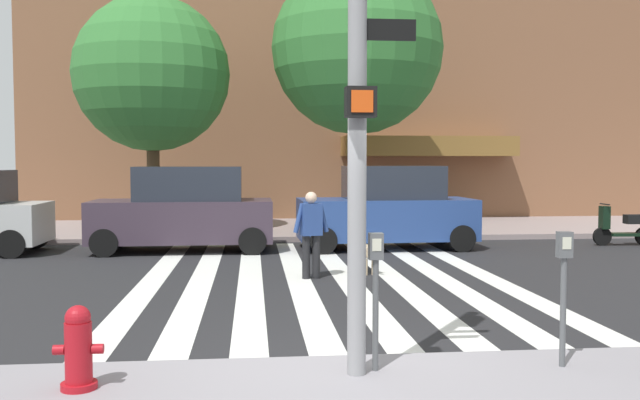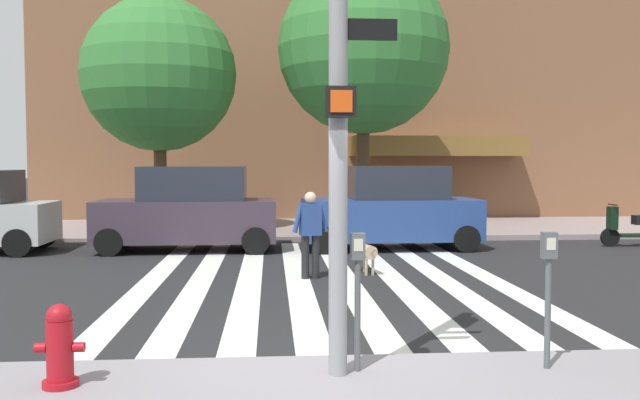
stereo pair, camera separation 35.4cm
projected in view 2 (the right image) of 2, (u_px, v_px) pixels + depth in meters
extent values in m
plane|color=#232326|center=(298.00, 278.00, 12.88)|extent=(160.00, 160.00, 0.00)
cube|color=gray|center=(287.00, 229.00, 21.54)|extent=(80.00, 6.00, 0.15)
cube|color=silver|center=(153.00, 279.00, 12.69)|extent=(0.45, 10.80, 0.01)
cube|color=silver|center=(202.00, 279.00, 12.75)|extent=(0.45, 10.80, 0.01)
cube|color=silver|center=(250.00, 278.00, 12.82)|extent=(0.45, 10.80, 0.01)
cube|color=silver|center=(297.00, 278.00, 12.88)|extent=(0.45, 10.80, 0.01)
cube|color=silver|center=(345.00, 277.00, 12.95)|extent=(0.45, 10.80, 0.01)
cube|color=silver|center=(391.00, 276.00, 13.01)|extent=(0.45, 10.80, 0.01)
cube|color=silver|center=(437.00, 276.00, 13.08)|extent=(0.45, 10.80, 0.01)
cube|color=silver|center=(483.00, 275.00, 13.14)|extent=(0.45, 10.80, 0.01)
cube|color=brown|center=(437.00, 146.00, 24.17)|extent=(6.16, 1.60, 0.70)
cylinder|color=gray|center=(338.00, 72.00, 6.41)|extent=(0.18, 0.18, 5.80)
cube|color=black|center=(340.00, 102.00, 6.22)|extent=(0.28, 0.18, 0.28)
cube|color=#E54C14|center=(341.00, 101.00, 6.12)|extent=(0.20, 0.01, 0.20)
cube|color=black|center=(368.00, 30.00, 6.40)|extent=(0.56, 0.03, 0.20)
cylinder|color=#A9131C|center=(61.00, 383.00, 6.20)|extent=(0.32, 0.32, 0.06)
cylinder|color=#A9131C|center=(60.00, 350.00, 6.19)|extent=(0.24, 0.24, 0.55)
sphere|color=#A9131C|center=(59.00, 316.00, 6.17)|extent=(0.23, 0.23, 0.23)
cylinder|color=#A9131C|center=(41.00, 348.00, 6.17)|extent=(0.10, 0.09, 0.09)
cylinder|color=#A9131C|center=(79.00, 347.00, 6.20)|extent=(0.10, 0.09, 0.09)
cylinder|color=#515456|center=(357.00, 315.00, 6.64)|extent=(0.06, 0.06, 1.10)
cube|color=#515456|center=(358.00, 246.00, 6.60)|extent=(0.14, 0.10, 0.26)
cube|color=beige|center=(358.00, 245.00, 6.55)|extent=(0.09, 0.01, 0.12)
cylinder|color=#515456|center=(548.00, 314.00, 6.73)|extent=(0.06, 0.06, 1.10)
cube|color=#515456|center=(549.00, 245.00, 6.69)|extent=(0.14, 0.10, 0.26)
cube|color=beige|center=(551.00, 244.00, 6.63)|extent=(0.09, 0.01, 0.12)
cylinder|color=black|center=(18.00, 243.00, 15.67)|extent=(0.66, 0.22, 0.66)
cylinder|color=black|center=(43.00, 235.00, 17.40)|extent=(0.66, 0.22, 0.66)
cube|color=#3A2E3B|center=(187.00, 220.00, 16.77)|extent=(4.38, 1.88, 1.01)
cube|color=#232833|center=(194.00, 183.00, 16.73)|extent=(2.55, 1.65, 0.83)
cylinder|color=black|center=(109.00, 242.00, 15.82)|extent=(0.66, 0.22, 0.66)
cylinder|color=black|center=(124.00, 234.00, 17.51)|extent=(0.66, 0.22, 0.66)
cylinder|color=black|center=(256.00, 241.00, 16.08)|extent=(0.66, 0.22, 0.66)
cylinder|color=black|center=(257.00, 233.00, 17.77)|extent=(0.66, 0.22, 0.66)
cube|color=navy|center=(390.00, 219.00, 17.14)|extent=(4.43, 1.98, 1.02)
cube|color=#232833|center=(397.00, 182.00, 17.10)|extent=(2.41, 1.70, 0.83)
cylinder|color=black|center=(326.00, 240.00, 16.15)|extent=(0.67, 0.24, 0.66)
cylinder|color=black|center=(319.00, 233.00, 17.83)|extent=(0.67, 0.24, 0.66)
cylinder|color=black|center=(466.00, 239.00, 16.49)|extent=(0.67, 0.24, 0.66)
cylinder|color=black|center=(446.00, 232.00, 18.18)|extent=(0.67, 0.24, 0.66)
cylinder|color=black|center=(610.00, 237.00, 17.63)|extent=(0.48, 0.12, 0.48)
cube|color=black|center=(634.00, 235.00, 17.65)|extent=(0.81, 0.35, 0.08)
cube|color=black|center=(612.00, 218.00, 17.60)|extent=(0.21, 0.29, 0.60)
cylinder|color=black|center=(613.00, 205.00, 17.58)|extent=(0.06, 0.50, 0.04)
cylinder|color=#4C3823|center=(160.00, 175.00, 19.77)|extent=(0.37, 0.37, 3.35)
sphere|color=#337533|center=(159.00, 74.00, 19.60)|extent=(4.45, 4.45, 4.45)
cylinder|color=#4C3823|center=(363.00, 164.00, 19.98)|extent=(0.38, 0.38, 3.97)
sphere|color=#337533|center=(363.00, 49.00, 19.79)|extent=(4.99, 4.99, 4.99)
cylinder|color=black|center=(305.00, 257.00, 12.76)|extent=(0.18, 0.18, 0.82)
cylinder|color=black|center=(316.00, 257.00, 12.82)|extent=(0.18, 0.18, 0.82)
cube|color=navy|center=(310.00, 219.00, 12.75)|extent=(0.43, 0.32, 0.60)
cylinder|color=navy|center=(298.00, 218.00, 12.68)|extent=(0.24, 0.14, 0.57)
cylinder|color=navy|center=(323.00, 217.00, 12.82)|extent=(0.24, 0.14, 0.57)
sphere|color=beige|center=(310.00, 198.00, 12.73)|extent=(0.27, 0.27, 0.22)
cylinder|color=tan|center=(365.00, 251.00, 13.37)|extent=(0.40, 0.69, 0.26)
sphere|color=tan|center=(358.00, 243.00, 13.75)|extent=(0.24, 0.24, 0.20)
cylinder|color=tan|center=(374.00, 251.00, 12.96)|extent=(0.09, 0.24, 0.16)
cylinder|color=tan|center=(358.00, 264.00, 13.58)|extent=(0.07, 0.07, 0.32)
cylinder|color=tan|center=(364.00, 264.00, 13.62)|extent=(0.07, 0.07, 0.32)
cylinder|color=tan|center=(366.00, 267.00, 13.15)|extent=(0.07, 0.07, 0.32)
cylinder|color=tan|center=(373.00, 267.00, 13.19)|extent=(0.07, 0.07, 0.32)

